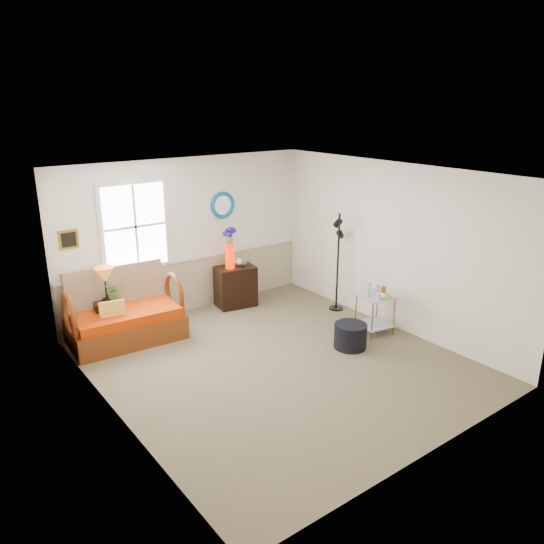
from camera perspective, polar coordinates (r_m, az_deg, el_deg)
floor at (r=7.46m, az=0.58°, el=-9.74°), size 4.50×5.00×0.01m
ceiling at (r=6.65m, az=0.65°, el=10.47°), size 4.50×5.00×0.01m
walls at (r=6.95m, az=0.61°, el=-0.22°), size 4.51×5.01×2.60m
wainscot at (r=9.21m, az=-8.82°, el=-1.34°), size 4.46×0.02×0.90m
chair_rail at (r=9.06m, az=-8.94°, el=1.45°), size 4.46×0.04×0.06m
window at (r=8.52m, az=-14.51°, el=4.76°), size 1.14×0.06×1.44m
picture at (r=8.22m, az=-21.06°, el=3.29°), size 0.28×0.03×0.28m
mirror at (r=9.20m, az=-5.35°, el=7.19°), size 0.47×0.07×0.47m
loveseat at (r=8.20m, az=-15.58°, el=-3.65°), size 1.70×1.03×1.07m
throw_pillow at (r=8.02m, az=-16.75°, el=-4.29°), size 0.38×0.17×0.37m
lamp_stand at (r=8.42m, az=-17.31°, el=-4.92°), size 0.39×0.39×0.61m
table_lamp at (r=8.19m, az=-17.47°, el=-1.28°), size 0.36×0.36×0.53m
potted_plant at (r=8.26m, az=-16.61°, el=-2.03°), size 0.38×0.40×0.26m
cabinet at (r=9.31m, az=-3.93°, el=-1.55°), size 0.73×0.54×0.72m
flower_vase at (r=9.03m, az=-4.57°, el=2.55°), size 0.27×0.27×0.70m
side_table at (r=8.39m, az=10.99°, el=-4.45°), size 0.56×0.56×0.62m
tabletop_items at (r=8.21m, az=11.30°, el=-1.74°), size 0.48×0.48×0.24m
floor_lamp at (r=9.04m, az=7.09°, el=1.02°), size 0.25×0.25×1.70m
ottoman at (r=7.89m, az=8.43°, el=-6.81°), size 0.60×0.60×0.37m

